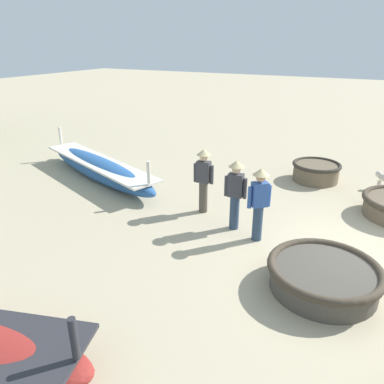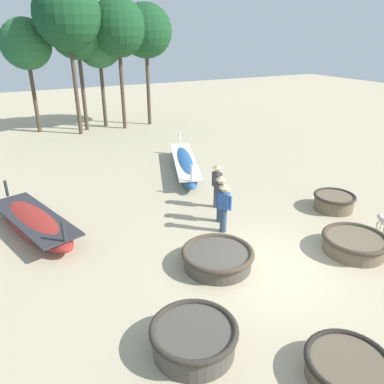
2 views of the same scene
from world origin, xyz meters
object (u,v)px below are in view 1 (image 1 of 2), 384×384
at_px(coracle_tilted, 324,276).
at_px(long_boat_red_hull, 99,168).
at_px(fisherman_with_hat, 203,177).
at_px(fisherman_standing_left, 259,200).
at_px(fisherman_by_coracle, 235,191).
at_px(coracle_weathered, 316,171).

distance_m(coracle_tilted, long_boat_red_hull, 7.82).
distance_m(coracle_tilted, fisherman_with_hat, 3.91).
distance_m(coracle_tilted, fisherman_standing_left, 2.12).
bearing_deg(coracle_tilted, fisherman_standing_left, 53.86).
bearing_deg(fisherman_by_coracle, fisherman_with_hat, 64.65).
bearing_deg(fisherman_standing_left, fisherman_with_hat, 65.48).
relative_size(fisherman_by_coracle, fisherman_standing_left, 1.00).
bearing_deg(fisherman_standing_left, coracle_weathered, -5.72).
xyz_separation_m(long_boat_red_hull, fisherman_with_hat, (-0.71, -4.03, 0.61)).
height_order(coracle_tilted, fisherman_with_hat, fisherman_with_hat).
relative_size(fisherman_by_coracle, fisherman_with_hat, 1.00).
relative_size(coracle_tilted, fisherman_by_coracle, 1.20).
bearing_deg(long_boat_red_hull, fisherman_by_coracle, -103.33).
height_order(coracle_weathered, fisherman_with_hat, fisherman_with_hat).
height_order(coracle_weathered, fisherman_by_coracle, fisherman_by_coracle).
bearing_deg(long_boat_red_hull, coracle_tilted, -109.93).
height_order(long_boat_red_hull, fisherman_with_hat, fisherman_with_hat).
distance_m(fisherman_by_coracle, fisherman_standing_left, 0.71).
height_order(long_boat_red_hull, fisherman_standing_left, fisherman_standing_left).
height_order(fisherman_by_coracle, fisherman_with_hat, same).
relative_size(coracle_tilted, coracle_weathered, 1.35).
distance_m(long_boat_red_hull, fisherman_with_hat, 4.14).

